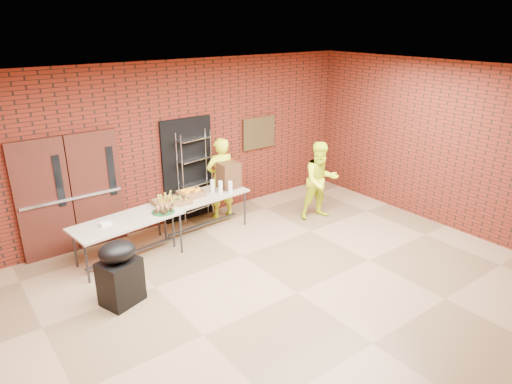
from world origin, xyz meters
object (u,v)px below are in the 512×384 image
at_px(wire_rack, 195,176).
at_px(covered_grill, 120,273).
at_px(volunteer_woman, 221,178).
at_px(coffee_dispenser, 229,175).
at_px(table_left, 127,223).
at_px(volunteer_man, 320,181).
at_px(table_right, 202,198).

height_order(wire_rack, covered_grill, wire_rack).
height_order(covered_grill, volunteer_woman, volunteer_woman).
bearing_deg(coffee_dispenser, table_left, -171.69).
distance_m(volunteer_woman, volunteer_man, 2.03).
bearing_deg(coffee_dispenser, volunteer_woman, 92.82).
xyz_separation_m(coffee_dispenser, covered_grill, (-2.87, -1.46, -0.50)).
distance_m(table_left, table_right, 1.63).
bearing_deg(table_left, coffee_dispenser, 1.36).
bearing_deg(wire_rack, table_left, -164.58).
relative_size(wire_rack, table_right, 1.01).
distance_m(wire_rack, covered_grill, 3.11).
xyz_separation_m(table_left, covered_grill, (-0.60, -1.13, -0.20)).
distance_m(table_left, volunteer_man, 3.92).
relative_size(coffee_dispenser, volunteer_woman, 0.30).
relative_size(covered_grill, volunteer_man, 0.61).
xyz_separation_m(table_left, coffee_dispenser, (2.27, 0.33, 0.30)).
relative_size(coffee_dispenser, covered_grill, 0.52).
bearing_deg(table_right, table_left, -174.53).
distance_m(coffee_dispenser, volunteer_man, 1.88).
bearing_deg(table_right, volunteer_woman, 22.89).
height_order(table_left, volunteer_woman, volunteer_woman).
distance_m(wire_rack, volunteer_man, 2.55).
distance_m(table_left, covered_grill, 1.29).
xyz_separation_m(table_right, covered_grill, (-2.21, -1.40, -0.18)).
relative_size(table_left, table_right, 1.05).
bearing_deg(table_left, volunteer_man, -16.43).
bearing_deg(volunteer_man, table_left, -172.65).
bearing_deg(volunteer_woman, table_right, 32.86).
bearing_deg(covered_grill, table_left, 43.03).
bearing_deg(volunteer_man, covered_grill, -157.03).
distance_m(wire_rack, table_left, 1.98).
xyz_separation_m(wire_rack, coffee_dispenser, (0.48, -0.49, 0.06)).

